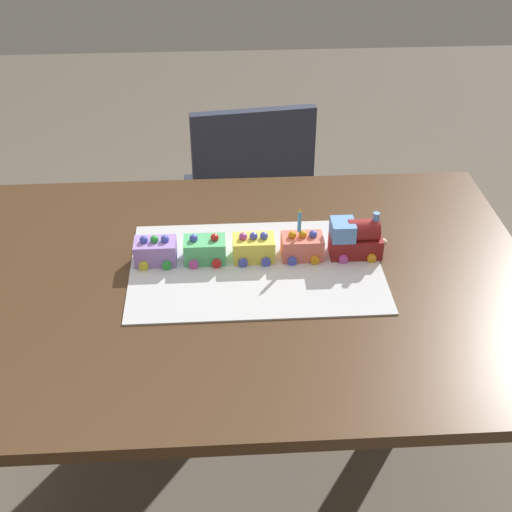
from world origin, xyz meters
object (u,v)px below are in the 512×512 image
(dining_table, at_px, (242,313))
(cake_car_hopper_lavender, at_px, (155,251))
(chair, at_px, (248,201))
(cake_car_flatbed_coral, at_px, (302,246))
(cake_locomotive, at_px, (355,238))
(cake_car_caboose_mint_green, at_px, (205,249))
(birthday_candle, at_px, (299,220))
(cake_car_tanker_lemon, at_px, (254,248))

(dining_table, xyz_separation_m, cake_car_hopper_lavender, (0.20, -0.08, 0.14))
(chair, relative_size, cake_car_flatbed_coral, 8.60)
(dining_table, xyz_separation_m, cake_locomotive, (-0.28, -0.08, 0.16))
(cake_car_caboose_mint_green, height_order, cake_car_hopper_lavender, same)
(birthday_candle, bearing_deg, cake_car_flatbed_coral, -180.00)
(chair, height_order, birthday_candle, birthday_candle)
(chair, distance_m, cake_car_tanker_lemon, 0.81)
(cake_car_flatbed_coral, bearing_deg, chair, -82.84)
(dining_table, distance_m, birthday_candle, 0.27)
(dining_table, xyz_separation_m, chair, (-0.06, -0.83, -0.16))
(cake_car_caboose_mint_green, relative_size, birthday_candle, 1.51)
(cake_car_caboose_mint_green, distance_m, cake_car_hopper_lavender, 0.12)
(cake_car_hopper_lavender, height_order, birthday_candle, birthday_candle)
(cake_car_tanker_lemon, relative_size, cake_car_hopper_lavender, 1.00)
(cake_car_flatbed_coral, height_order, cake_car_tanker_lemon, same)
(cake_car_flatbed_coral, relative_size, cake_car_hopper_lavender, 1.00)
(dining_table, height_order, cake_locomotive, cake_locomotive)
(dining_table, bearing_deg, cake_car_flatbed_coral, -153.40)
(cake_locomotive, relative_size, cake_car_tanker_lemon, 1.40)
(cake_car_flatbed_coral, distance_m, cake_car_hopper_lavender, 0.35)
(cake_locomotive, distance_m, cake_car_flatbed_coral, 0.13)
(cake_car_caboose_mint_green, distance_m, birthday_candle, 0.24)
(cake_car_flatbed_coral, bearing_deg, birthday_candle, 0.00)
(cake_car_hopper_lavender, distance_m, birthday_candle, 0.35)
(cake_car_hopper_lavender, bearing_deg, cake_car_tanker_lemon, 180.00)
(cake_car_hopper_lavender, bearing_deg, cake_locomotive, 180.00)
(chair, xyz_separation_m, cake_car_flatbed_coral, (-0.10, 0.76, 0.30))
(cake_car_hopper_lavender, bearing_deg, cake_car_flatbed_coral, 180.00)
(cake_locomotive, xyz_separation_m, cake_car_hopper_lavender, (0.48, -0.00, -0.02))
(dining_table, distance_m, cake_locomotive, 0.33)
(chair, distance_m, birthday_candle, 0.85)
(dining_table, distance_m, cake_car_hopper_lavender, 0.26)
(cake_car_tanker_lemon, xyz_separation_m, cake_car_hopper_lavender, (0.24, 0.00, 0.00))
(cake_car_hopper_lavender, bearing_deg, cake_car_caboose_mint_green, 180.00)
(cake_car_flatbed_coral, distance_m, birthday_candle, 0.08)
(cake_car_tanker_lemon, relative_size, birthday_candle, 1.51)
(cake_car_tanker_lemon, bearing_deg, cake_car_flatbed_coral, 180.00)
(chair, xyz_separation_m, cake_car_caboose_mint_green, (0.14, 0.76, 0.30))
(chair, height_order, cake_car_hopper_lavender, chair)
(cake_car_tanker_lemon, height_order, cake_car_caboose_mint_green, same)
(chair, bearing_deg, cake_car_flatbed_coral, 89.88)
(dining_table, distance_m, cake_car_tanker_lemon, 0.16)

